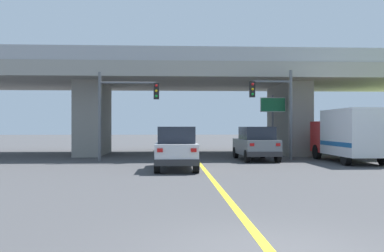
{
  "coord_description": "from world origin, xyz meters",
  "views": [
    {
      "loc": [
        -1.6,
        -6.77,
        2.01
      ],
      "look_at": [
        -0.33,
        18.45,
        2.06
      ],
      "focal_mm": 40.26,
      "sensor_mm": 36.0,
      "label": 1
    }
  ],
  "objects": [
    {
      "name": "traffic_signal_farside",
      "position": [
        -4.46,
        18.4,
        3.35
      ],
      "size": [
        3.53,
        0.36,
        5.2
      ],
      "color": "#56595E",
      "rests_on": "ground"
    },
    {
      "name": "suv_crossing",
      "position": [
        3.54,
        18.84,
        1.01
      ],
      "size": [
        2.16,
        4.67,
        2.02
      ],
      "rotation": [
        0.0,
        0.0,
        0.04
      ],
      "color": "slate",
      "rests_on": "ground"
    },
    {
      "name": "sedan_oncoming",
      "position": [
        -1.17,
        30.55,
        1.01
      ],
      "size": [
        1.97,
        4.28,
        2.02
      ],
      "color": "#2D4C33",
      "rests_on": "ground"
    },
    {
      "name": "overpass_bridge",
      "position": [
        0.0,
        24.9,
        4.91
      ],
      "size": [
        35.06,
        10.71,
        6.98
      ],
      "color": "gray",
      "rests_on": "ground"
    },
    {
      "name": "suv_lead",
      "position": [
        -1.33,
        13.54,
        1.01
      ],
      "size": [
        1.95,
        4.74,
        2.02
      ],
      "color": "silver",
      "rests_on": "ground"
    },
    {
      "name": "ground",
      "position": [
        0.0,
        24.9,
        0.0
      ],
      "size": [
        160.0,
        160.0,
        0.0
      ],
      "primitive_type": "plane",
      "color": "#424244"
    },
    {
      "name": "box_truck",
      "position": [
        8.53,
        17.03,
        1.57
      ],
      "size": [
        2.33,
        6.55,
        2.98
      ],
      "color": "red",
      "rests_on": "ground"
    },
    {
      "name": "highway_sign",
      "position": [
        5.43,
        22.37,
        3.1
      ],
      "size": [
        1.75,
        0.17,
        4.19
      ],
      "color": "#56595E",
      "rests_on": "ground"
    },
    {
      "name": "lane_divider_stripe",
      "position": [
        0.0,
        11.2,
        0.0
      ],
      "size": [
        0.2,
        22.41,
        0.01
      ],
      "primitive_type": "cube",
      "color": "yellow",
      "rests_on": "ground"
    },
    {
      "name": "traffic_signal_nearside",
      "position": [
        4.84,
        18.91,
        3.43
      ],
      "size": [
        2.61,
        0.36,
        5.45
      ],
      "color": "#56595E",
      "rests_on": "ground"
    }
  ]
}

